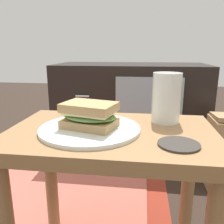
{
  "coord_description": "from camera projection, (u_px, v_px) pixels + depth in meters",
  "views": [
    {
      "loc": [
        0.08,
        -0.6,
        0.67
      ],
      "look_at": [
        0.0,
        0.0,
        0.51
      ],
      "focal_mm": 37.88,
      "sensor_mm": 36.0,
      "label": 1
    }
  ],
  "objects": [
    {
      "name": "coaster",
      "position": [
        179.0,
        144.0,
        0.53
      ],
      "size": [
        0.1,
        0.1,
        0.01
      ],
      "primitive_type": "cylinder",
      "color": "#332D28",
      "rests_on": "side_table"
    },
    {
      "name": "beer_glass",
      "position": [
        166.0,
        99.0,
        0.69
      ],
      "size": [
        0.08,
        0.08,
        0.15
      ],
      "color": "silver",
      "rests_on": "side_table"
    },
    {
      "name": "area_rug",
      "position": [
        54.0,
        193.0,
        1.13
      ],
      "size": [
        1.08,
        0.87,
        0.01
      ],
      "color": "maroon",
      "rests_on": "ground"
    },
    {
      "name": "plate",
      "position": [
        90.0,
        129.0,
        0.63
      ],
      "size": [
        0.27,
        0.27,
        0.01
      ],
      "primitive_type": "cylinder",
      "color": "silver",
      "rests_on": "side_table"
    },
    {
      "name": "tv_cabinet",
      "position": [
        130.0,
        108.0,
        1.59
      ],
      "size": [
        0.96,
        0.46,
        0.58
      ],
      "color": "black",
      "rests_on": "ground"
    },
    {
      "name": "sandwich_front",
      "position": [
        90.0,
        115.0,
        0.62
      ],
      "size": [
        0.17,
        0.14,
        0.07
      ],
      "color": "tan",
      "rests_on": "plate"
    },
    {
      "name": "side_table",
      "position": [
        111.0,
        160.0,
        0.66
      ],
      "size": [
        0.56,
        0.36,
        0.46
      ],
      "color": "olive",
      "rests_on": "ground"
    }
  ]
}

